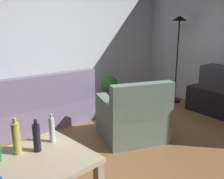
# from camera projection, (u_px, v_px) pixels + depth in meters

# --- Properties ---
(ground_plane) EXTENTS (5.20, 4.40, 0.02)m
(ground_plane) POSITION_uv_depth(u_px,v_px,m) (128.00, 152.00, 3.58)
(ground_plane) COLOR olive
(wall_rear) EXTENTS (5.20, 0.10, 2.70)m
(wall_rear) POSITION_uv_depth(u_px,v_px,m) (54.00, 41.00, 4.92)
(wall_rear) COLOR silver
(wall_rear) RESTS_ON ground_plane
(couch) EXTENTS (1.88, 0.84, 0.92)m
(couch) POSITION_uv_depth(u_px,v_px,m) (36.00, 108.00, 4.34)
(couch) COLOR gray
(couch) RESTS_ON ground_plane
(tv_stand) EXTENTS (0.44, 1.10, 0.48)m
(tv_stand) POSITION_uv_depth(u_px,v_px,m) (217.00, 102.00, 4.87)
(tv_stand) COLOR black
(tv_stand) RESTS_ON ground_plane
(tv) EXTENTS (0.41, 0.60, 0.44)m
(tv) POSITION_uv_depth(u_px,v_px,m) (220.00, 78.00, 4.75)
(tv) COLOR #2D2D33
(tv) RESTS_ON tv_stand
(torchiere_lamp) EXTENTS (0.32, 0.32, 1.81)m
(torchiere_lamp) POSITION_uv_depth(u_px,v_px,m) (179.00, 36.00, 5.34)
(torchiere_lamp) COLOR black
(torchiere_lamp) RESTS_ON ground_plane
(potted_plant) EXTENTS (0.36, 0.36, 0.57)m
(potted_plant) POSITION_uv_depth(u_px,v_px,m) (110.00, 87.00, 5.57)
(potted_plant) COLOR brown
(potted_plant) RESTS_ON ground_plane
(armchair) EXTENTS (1.11, 1.07, 0.92)m
(armchair) POSITION_uv_depth(u_px,v_px,m) (134.00, 118.00, 3.89)
(armchair) COLOR slate
(armchair) RESTS_ON ground_plane
(bottle_squat) EXTENTS (0.06, 0.06, 0.29)m
(bottle_squat) POSITION_uv_depth(u_px,v_px,m) (16.00, 138.00, 1.97)
(bottle_squat) COLOR #BCB24C
(bottle_squat) RESTS_ON desk
(bottle_dark) EXTENTS (0.06, 0.06, 0.26)m
(bottle_dark) POSITION_uv_depth(u_px,v_px,m) (37.00, 137.00, 2.01)
(bottle_dark) COLOR black
(bottle_dark) RESTS_ON desk
(bottle_clear) EXTENTS (0.05, 0.05, 0.25)m
(bottle_clear) POSITION_uv_depth(u_px,v_px,m) (52.00, 129.00, 2.16)
(bottle_clear) COLOR silver
(bottle_clear) RESTS_ON desk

